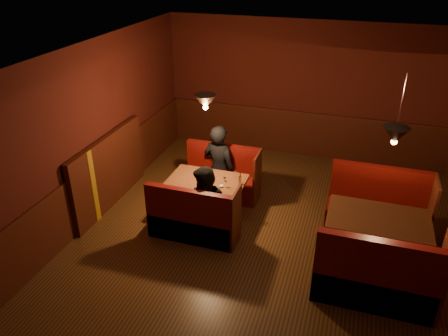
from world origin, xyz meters
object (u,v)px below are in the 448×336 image
(second_table, at_px, (377,230))
(main_bench_near, at_px, (193,222))
(diner_a, at_px, (219,153))
(diner_b, at_px, (206,194))
(main_table, at_px, (208,188))
(main_bench_far, at_px, (222,179))
(second_bench_near, at_px, (376,282))
(second_bench_far, at_px, (377,213))

(second_table, bearing_deg, main_bench_near, -174.81)
(diner_a, xyz_separation_m, diner_b, (0.22, -1.27, -0.09))
(main_bench_near, bearing_deg, main_table, 91.21)
(main_table, height_order, main_bench_far, main_bench_far)
(diner_b, bearing_deg, diner_a, 117.38)
(main_table, relative_size, diner_a, 0.74)
(main_table, bearing_deg, second_bench_near, -25.60)
(second_bench_near, bearing_deg, diner_b, 163.92)
(diner_b, bearing_deg, main_bench_far, 115.03)
(main_bench_near, distance_m, diner_b, 0.52)
(main_bench_far, height_order, second_bench_far, second_bench_far)
(main_bench_far, distance_m, diner_b, 1.40)
(main_bench_near, distance_m, second_bench_far, 2.95)
(second_bench_near, distance_m, diner_a, 3.49)
(main_bench_near, bearing_deg, second_bench_far, 21.60)
(main_bench_far, distance_m, main_bench_near, 1.46)
(main_bench_near, height_order, diner_b, diner_b)
(main_table, xyz_separation_m, diner_b, (0.18, -0.58, 0.24))
(second_table, xyz_separation_m, second_bench_far, (0.03, 0.84, -0.23))
(second_table, xyz_separation_m, diner_a, (-2.76, 1.18, 0.28))
(main_table, relative_size, second_bench_near, 0.82)
(second_table, height_order, diner_a, diner_a)
(second_bench_near, bearing_deg, main_bench_far, 143.25)
(second_bench_far, height_order, diner_a, diner_a)
(second_table, bearing_deg, second_bench_near, -87.80)
(second_table, bearing_deg, main_table, 169.97)
(main_table, distance_m, main_bench_near, 0.76)
(main_bench_near, bearing_deg, second_bench_near, -12.21)
(main_table, height_order, main_bench_near, main_bench_near)
(diner_b, bearing_deg, second_bench_near, 1.71)
(main_bench_near, xyz_separation_m, second_bench_far, (2.75, 1.09, 0.05))
(diner_a, bearing_deg, second_bench_near, 157.69)
(main_table, xyz_separation_m, diner_a, (-0.03, 0.69, 0.34))
(main_bench_far, height_order, second_table, main_bench_far)
(main_bench_far, xyz_separation_m, diner_b, (0.17, -1.31, 0.47))
(main_bench_far, bearing_deg, main_bench_near, -90.00)
(main_bench_far, xyz_separation_m, second_bench_far, (2.75, -0.37, 0.05))
(main_bench_near, xyz_separation_m, second_table, (2.71, 0.25, 0.28))
(second_bench_near, bearing_deg, second_table, 92.20)
(main_bench_near, bearing_deg, main_bench_far, 90.00)
(main_bench_far, bearing_deg, second_bench_near, -36.75)
(main_table, xyz_separation_m, second_bench_near, (2.76, -1.32, -0.18))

